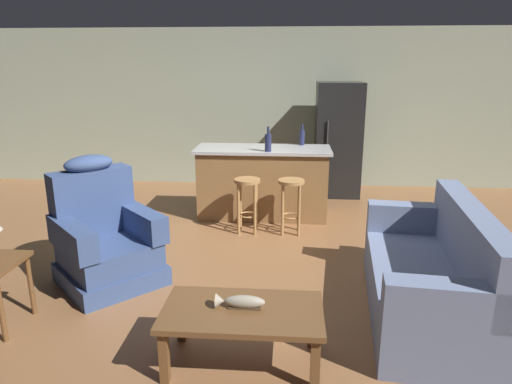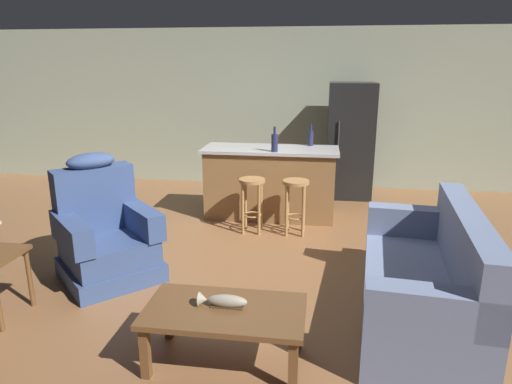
{
  "view_description": "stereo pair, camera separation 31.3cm",
  "coord_description": "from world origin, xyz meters",
  "px_view_note": "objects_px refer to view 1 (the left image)",
  "views": [
    {
      "loc": [
        0.37,
        -4.63,
        2.03
      ],
      "look_at": [
        0.02,
        -0.1,
        0.75
      ],
      "focal_mm": 32.0,
      "sensor_mm": 36.0,
      "label": 1
    },
    {
      "loc": [
        0.68,
        -4.59,
        2.03
      ],
      "look_at": [
        0.02,
        -0.1,
        0.75
      ],
      "focal_mm": 32.0,
      "sensor_mm": 36.0,
      "label": 2
    }
  ],
  "objects_px": {
    "fish_figurine": "(240,302)",
    "bottle_tall_green": "(268,142)",
    "couch": "(432,276)",
    "refrigerator": "(338,140)",
    "recliner_near_lamp": "(105,239)",
    "bar_stool_right": "(291,196)",
    "coffee_table": "(242,317)",
    "kitchen_island": "(263,182)",
    "bottle_short_amber": "(302,137)",
    "bar_stool_left": "(247,195)"
  },
  "relations": [
    {
      "from": "coffee_table",
      "to": "recliner_near_lamp",
      "type": "height_order",
      "value": "recliner_near_lamp"
    },
    {
      "from": "recliner_near_lamp",
      "to": "coffee_table",
      "type": "bearing_deg",
      "value": 5.85
    },
    {
      "from": "couch",
      "to": "bottle_short_amber",
      "type": "bearing_deg",
      "value": -63.39
    },
    {
      "from": "couch",
      "to": "kitchen_island",
      "type": "bearing_deg",
      "value": -51.86
    },
    {
      "from": "couch",
      "to": "recliner_near_lamp",
      "type": "height_order",
      "value": "recliner_near_lamp"
    },
    {
      "from": "fish_figurine",
      "to": "couch",
      "type": "height_order",
      "value": "couch"
    },
    {
      "from": "fish_figurine",
      "to": "bottle_tall_green",
      "type": "relative_size",
      "value": 1.06
    },
    {
      "from": "fish_figurine",
      "to": "couch",
      "type": "bearing_deg",
      "value": 26.4
    },
    {
      "from": "fish_figurine",
      "to": "bottle_short_amber",
      "type": "xyz_separation_m",
      "value": [
        0.48,
        3.47,
        0.6
      ]
    },
    {
      "from": "recliner_near_lamp",
      "to": "kitchen_island",
      "type": "relative_size",
      "value": 0.67
    },
    {
      "from": "couch",
      "to": "refrigerator",
      "type": "height_order",
      "value": "refrigerator"
    },
    {
      "from": "couch",
      "to": "bar_stool_right",
      "type": "xyz_separation_m",
      "value": [
        -1.17,
        1.82,
        0.13
      ]
    },
    {
      "from": "fish_figurine",
      "to": "kitchen_island",
      "type": "bearing_deg",
      "value": 90.76
    },
    {
      "from": "coffee_table",
      "to": "bottle_short_amber",
      "type": "bearing_deg",
      "value": 82.54
    },
    {
      "from": "couch",
      "to": "bar_stool_left",
      "type": "xyz_separation_m",
      "value": [
        -1.71,
        1.82,
        0.13
      ]
    },
    {
      "from": "recliner_near_lamp",
      "to": "bottle_tall_green",
      "type": "height_order",
      "value": "bottle_tall_green"
    },
    {
      "from": "couch",
      "to": "bottle_short_amber",
      "type": "height_order",
      "value": "bottle_short_amber"
    },
    {
      "from": "recliner_near_lamp",
      "to": "kitchen_island",
      "type": "height_order",
      "value": "recliner_near_lamp"
    },
    {
      "from": "bar_stool_left",
      "to": "bar_stool_right",
      "type": "distance_m",
      "value": 0.53
    },
    {
      "from": "recliner_near_lamp",
      "to": "bottle_tall_green",
      "type": "xyz_separation_m",
      "value": [
        1.46,
        1.8,
        0.65
      ]
    },
    {
      "from": "bar_stool_left",
      "to": "coffee_table",
      "type": "bearing_deg",
      "value": -85.31
    },
    {
      "from": "kitchen_island",
      "to": "bar_stool_right",
      "type": "xyz_separation_m",
      "value": [
        0.38,
        -0.63,
        -0.01
      ]
    },
    {
      "from": "bottle_tall_green",
      "to": "bar_stool_left",
      "type": "bearing_deg",
      "value": -121.03
    },
    {
      "from": "coffee_table",
      "to": "refrigerator",
      "type": "xyz_separation_m",
      "value": [
        1.04,
        4.42,
        0.52
      ]
    },
    {
      "from": "bar_stool_right",
      "to": "refrigerator",
      "type": "distance_m",
      "value": 2.01
    },
    {
      "from": "bar_stool_right",
      "to": "couch",
      "type": "bearing_deg",
      "value": -57.23
    },
    {
      "from": "bar_stool_left",
      "to": "couch",
      "type": "bearing_deg",
      "value": -46.85
    },
    {
      "from": "couch",
      "to": "bar_stool_right",
      "type": "distance_m",
      "value": 2.17
    },
    {
      "from": "coffee_table",
      "to": "bottle_tall_green",
      "type": "xyz_separation_m",
      "value": [
        0.02,
        2.98,
        0.71
      ]
    },
    {
      "from": "kitchen_island",
      "to": "bar_stool_right",
      "type": "height_order",
      "value": "kitchen_island"
    },
    {
      "from": "coffee_table",
      "to": "bar_stool_left",
      "type": "height_order",
      "value": "bar_stool_left"
    },
    {
      "from": "couch",
      "to": "refrigerator",
      "type": "relative_size",
      "value": 1.12
    },
    {
      "from": "coffee_table",
      "to": "bar_stool_left",
      "type": "relative_size",
      "value": 1.62
    },
    {
      "from": "fish_figurine",
      "to": "couch",
      "type": "relative_size",
      "value": 0.17
    },
    {
      "from": "coffee_table",
      "to": "recliner_near_lamp",
      "type": "xyz_separation_m",
      "value": [
        -1.45,
        1.18,
        0.06
      ]
    },
    {
      "from": "kitchen_island",
      "to": "bar_stool_left",
      "type": "distance_m",
      "value": 0.65
    },
    {
      "from": "couch",
      "to": "bottle_short_amber",
      "type": "relative_size",
      "value": 6.8
    },
    {
      "from": "recliner_near_lamp",
      "to": "bar_stool_right",
      "type": "xyz_separation_m",
      "value": [
        1.77,
        1.41,
        0.05
      ]
    },
    {
      "from": "bar_stool_right",
      "to": "refrigerator",
      "type": "height_order",
      "value": "refrigerator"
    },
    {
      "from": "coffee_table",
      "to": "kitchen_island",
      "type": "height_order",
      "value": "kitchen_island"
    },
    {
      "from": "fish_figurine",
      "to": "recliner_near_lamp",
      "type": "height_order",
      "value": "recliner_near_lamp"
    },
    {
      "from": "coffee_table",
      "to": "bottle_tall_green",
      "type": "relative_size",
      "value": 3.44
    },
    {
      "from": "recliner_near_lamp",
      "to": "bar_stool_right",
      "type": "distance_m",
      "value": 2.26
    },
    {
      "from": "coffee_table",
      "to": "bar_stool_left",
      "type": "distance_m",
      "value": 2.6
    },
    {
      "from": "recliner_near_lamp",
      "to": "refrigerator",
      "type": "bearing_deg",
      "value": 97.59
    },
    {
      "from": "couch",
      "to": "fish_figurine",
      "type": "bearing_deg",
      "value": 32.13
    },
    {
      "from": "coffee_table",
      "to": "refrigerator",
      "type": "relative_size",
      "value": 0.62
    },
    {
      "from": "coffee_table",
      "to": "fish_figurine",
      "type": "distance_m",
      "value": 0.1
    },
    {
      "from": "coffee_table",
      "to": "recliner_near_lamp",
      "type": "distance_m",
      "value": 1.87
    },
    {
      "from": "bar_stool_left",
      "to": "bottle_short_amber",
      "type": "relative_size",
      "value": 2.34
    }
  ]
}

